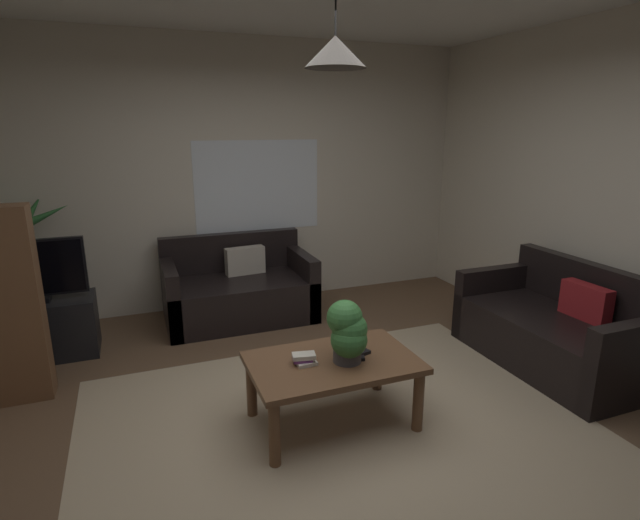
{
  "coord_description": "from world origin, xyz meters",
  "views": [
    {
      "loc": [
        -1.14,
        -2.64,
        1.91
      ],
      "look_at": [
        0.0,
        0.3,
        1.05
      ],
      "focal_mm": 27.82,
      "sensor_mm": 36.0,
      "label": 1
    }
  ],
  "objects_px": {
    "book_on_table_2": "(304,356)",
    "book_on_table_1": "(302,359)",
    "remote_on_table_0": "(359,354)",
    "potted_plant_on_table": "(348,331)",
    "couch_under_window": "(239,292)",
    "book_on_table_0": "(305,362)",
    "coffee_table": "(333,370)",
    "couch_right_side": "(556,332)",
    "pendant_lamp": "(335,52)",
    "tv": "(29,271)",
    "remote_on_table_1": "(352,359)",
    "potted_palm_corner": "(27,275)",
    "tv_stand": "(39,329)"
  },
  "relations": [
    {
      "from": "couch_right_side",
      "to": "book_on_table_1",
      "type": "height_order",
      "value": "couch_right_side"
    },
    {
      "from": "remote_on_table_0",
      "to": "remote_on_table_1",
      "type": "height_order",
      "value": "same"
    },
    {
      "from": "potted_plant_on_table",
      "to": "book_on_table_0",
      "type": "bearing_deg",
      "value": 163.23
    },
    {
      "from": "book_on_table_0",
      "to": "tv",
      "type": "bearing_deg",
      "value": 135.03
    },
    {
      "from": "coffee_table",
      "to": "pendant_lamp",
      "type": "distance_m",
      "value": 1.91
    },
    {
      "from": "couch_right_side",
      "to": "book_on_table_2",
      "type": "bearing_deg",
      "value": -87.1
    },
    {
      "from": "couch_right_side",
      "to": "book_on_table_2",
      "type": "height_order",
      "value": "couch_right_side"
    },
    {
      "from": "book_on_table_1",
      "to": "tv_stand",
      "type": "distance_m",
      "value": 2.48
    },
    {
      "from": "book_on_table_2",
      "to": "potted_palm_corner",
      "type": "height_order",
      "value": "potted_palm_corner"
    },
    {
      "from": "book_on_table_1",
      "to": "pendant_lamp",
      "type": "relative_size",
      "value": 0.21
    },
    {
      "from": "couch_under_window",
      "to": "couch_right_side",
      "type": "distance_m",
      "value": 2.93
    },
    {
      "from": "couch_right_side",
      "to": "tv",
      "type": "height_order",
      "value": "tv"
    },
    {
      "from": "couch_under_window",
      "to": "remote_on_table_1",
      "type": "relative_size",
      "value": 9.04
    },
    {
      "from": "remote_on_table_0",
      "to": "potted_plant_on_table",
      "type": "distance_m",
      "value": 0.24
    },
    {
      "from": "couch_under_window",
      "to": "book_on_table_0",
      "type": "xyz_separation_m",
      "value": [
        -0.01,
        -2.04,
        0.19
      ]
    },
    {
      "from": "couch_right_side",
      "to": "potted_plant_on_table",
      "type": "distance_m",
      "value": 2.01
    },
    {
      "from": "couch_under_window",
      "to": "book_on_table_1",
      "type": "xyz_separation_m",
      "value": [
        -0.02,
        -2.03,
        0.21
      ]
    },
    {
      "from": "tv_stand",
      "to": "couch_right_side",
      "type": "bearing_deg",
      "value": -22.7
    },
    {
      "from": "potted_plant_on_table",
      "to": "potted_palm_corner",
      "type": "height_order",
      "value": "potted_palm_corner"
    },
    {
      "from": "couch_right_side",
      "to": "remote_on_table_0",
      "type": "height_order",
      "value": "couch_right_side"
    },
    {
      "from": "coffee_table",
      "to": "book_on_table_0",
      "type": "height_order",
      "value": "book_on_table_0"
    },
    {
      "from": "couch_under_window",
      "to": "book_on_table_2",
      "type": "relative_size",
      "value": 10.03
    },
    {
      "from": "couch_right_side",
      "to": "pendant_lamp",
      "type": "distance_m",
      "value": 2.87
    },
    {
      "from": "couch_right_side",
      "to": "book_on_table_2",
      "type": "distance_m",
      "value": 2.24
    },
    {
      "from": "coffee_table",
      "to": "pendant_lamp",
      "type": "relative_size",
      "value": 1.89
    },
    {
      "from": "remote_on_table_0",
      "to": "tv_stand",
      "type": "height_order",
      "value": "tv_stand"
    },
    {
      "from": "book_on_table_2",
      "to": "remote_on_table_1",
      "type": "height_order",
      "value": "book_on_table_2"
    },
    {
      "from": "couch_under_window",
      "to": "book_on_table_0",
      "type": "relative_size",
      "value": 11.56
    },
    {
      "from": "couch_under_window",
      "to": "potted_plant_on_table",
      "type": "xyz_separation_m",
      "value": [
        0.25,
        -2.12,
        0.39
      ]
    },
    {
      "from": "potted_palm_corner",
      "to": "book_on_table_1",
      "type": "bearing_deg",
      "value": -50.62
    },
    {
      "from": "couch_right_side",
      "to": "book_on_table_2",
      "type": "relative_size",
      "value": 10.59
    },
    {
      "from": "book_on_table_1",
      "to": "tv_stand",
      "type": "bearing_deg",
      "value": 134.51
    },
    {
      "from": "tv",
      "to": "pendant_lamp",
      "type": "xyz_separation_m",
      "value": [
        1.93,
        -1.76,
        1.53
      ]
    },
    {
      "from": "couch_under_window",
      "to": "coffee_table",
      "type": "height_order",
      "value": "couch_under_window"
    },
    {
      "from": "tv",
      "to": "pendant_lamp",
      "type": "distance_m",
      "value": 3.03
    },
    {
      "from": "book_on_table_2",
      "to": "coffee_table",
      "type": "bearing_deg",
      "value": -4.74
    },
    {
      "from": "book_on_table_2",
      "to": "book_on_table_1",
      "type": "bearing_deg",
      "value": 135.68
    },
    {
      "from": "coffee_table",
      "to": "potted_plant_on_table",
      "type": "height_order",
      "value": "potted_plant_on_table"
    },
    {
      "from": "remote_on_table_1",
      "to": "potted_palm_corner",
      "type": "xyz_separation_m",
      "value": [
        -2.16,
        2.33,
        0.14
      ]
    },
    {
      "from": "couch_right_side",
      "to": "tv_stand",
      "type": "distance_m",
      "value": 4.3
    },
    {
      "from": "couch_under_window",
      "to": "remote_on_table_0",
      "type": "xyz_separation_m",
      "value": [
        0.36,
        -2.06,
        0.19
      ]
    },
    {
      "from": "remote_on_table_0",
      "to": "pendant_lamp",
      "type": "height_order",
      "value": "pendant_lamp"
    },
    {
      "from": "couch_under_window",
      "to": "couch_right_side",
      "type": "relative_size",
      "value": 0.95
    },
    {
      "from": "book_on_table_2",
      "to": "remote_on_table_0",
      "type": "bearing_deg",
      "value": -3.38
    },
    {
      "from": "remote_on_table_0",
      "to": "potted_plant_on_table",
      "type": "relative_size",
      "value": 0.39
    },
    {
      "from": "potted_palm_corner",
      "to": "coffee_table",
      "type": "bearing_deg",
      "value": -48.01
    },
    {
      "from": "pendant_lamp",
      "to": "tv",
      "type": "bearing_deg",
      "value": 137.6
    },
    {
      "from": "couch_right_side",
      "to": "remote_on_table_1",
      "type": "xyz_separation_m",
      "value": [
        -1.92,
        -0.18,
        0.19
      ]
    },
    {
      "from": "tv",
      "to": "couch_right_side",
      "type": "bearing_deg",
      "value": -22.43
    },
    {
      "from": "tv_stand",
      "to": "potted_palm_corner",
      "type": "xyz_separation_m",
      "value": [
        -0.12,
        0.49,
        0.35
      ]
    }
  ]
}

